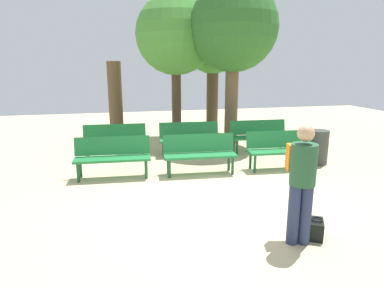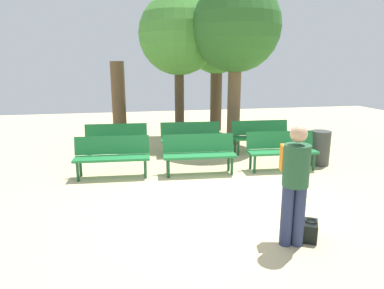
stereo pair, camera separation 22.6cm
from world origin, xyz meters
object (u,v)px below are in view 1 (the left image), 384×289
bench_r1_c0 (115,139)px  trash_bin (318,147)px  tree_0 (115,101)px  handbag (316,229)px  bench_r0_c0 (113,155)px  tree_1 (213,46)px  bench_r0_c2 (281,147)px  tree_2 (176,35)px  bench_r1_c2 (259,134)px  bench_r0_c1 (200,151)px  visitor_with_backpack (302,177)px  bench_r1_c1 (189,136)px  tree_3 (233,29)px

bench_r1_c0 → trash_bin: size_ratio=1.95×
tree_0 → handbag: (2.63, -7.19, -1.11)m
bench_r0_c0 → tree_0: bearing=91.8°
trash_bin → tree_1: bearing=105.3°
bench_r1_c0 → tree_1: bearing=44.7°
bench_r0_c2 → tree_2: bearing=118.9°
bench_r0_c0 → handbag: bearing=-46.6°
bench_r0_c0 → handbag: (2.77, -3.35, -0.37)m
bench_r1_c2 → tree_0: size_ratio=0.65×
bench_r1_c0 → bench_r0_c1: bearing=-40.2°
bench_r1_c2 → trash_bin: 1.69m
tree_0 → visitor_with_backpack: 7.60m
bench_r1_c2 → bench_r0_c2: bearing=-92.5°
bench_r0_c2 → trash_bin: 1.10m
bench_r1_c0 → bench_r0_c0: bearing=-89.0°
bench_r1_c1 → trash_bin: bearing=-23.1°
bench_r0_c0 → tree_2: 4.99m
bench_r0_c1 → bench_r1_c0: 2.51m
bench_r1_c1 → tree_0: bearing=132.9°
tree_1 → handbag: bearing=-95.9°
bench_r0_c1 → bench_r0_c2: 1.94m
tree_0 → tree_3: bearing=-21.4°
tree_1 → trash_bin: 5.61m
bench_r0_c2 → tree_2: tree_2 is taller
handbag → trash_bin: trash_bin is taller
bench_r0_c1 → tree_3: bearing=62.0°
tree_2 → visitor_with_backpack: (0.38, -7.00, -2.33)m
bench_r0_c2 → visitor_with_backpack: size_ratio=0.99×
bench_r1_c1 → tree_1: bearing=68.7°
bench_r0_c0 → bench_r1_c1: size_ratio=1.00×
bench_r0_c0 → tree_1: size_ratio=0.39×
bench_r0_c2 → bench_r1_c2: same height
bench_r1_c1 → tree_0: tree_0 is taller
bench_r0_c1 → trash_bin: 3.03m
bench_r1_c0 → trash_bin: bench_r1_c0 is taller
tree_3 → handbag: size_ratio=12.88×
bench_r0_c2 → tree_3: bearing=100.0°
bench_r1_c1 → tree_2: (0.05, 2.15, 2.76)m
bench_r1_c0 → bench_r1_c2: bearing=-0.4°
bench_r0_c0 → tree_2: bearing=64.0°
tree_2 → tree_3: (1.49, -1.10, 0.13)m
bench_r0_c2 → bench_r1_c0: bearing=158.8°
bench_r0_c0 → bench_r0_c1: bearing=-0.8°
bench_r1_c1 → tree_3: (1.54, 1.05, 2.89)m
bench_r1_c0 → handbag: bearing=-58.0°
bench_r0_c1 → handbag: (0.88, -3.20, -0.37)m
bench_r0_c2 → tree_2: (-1.76, 3.83, 2.76)m
handbag → trash_bin: bearing=56.9°
tree_0 → tree_2: tree_2 is taller
bench_r1_c2 → tree_0: tree_0 is taller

